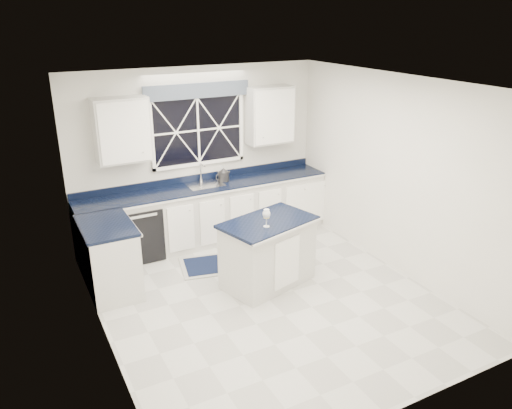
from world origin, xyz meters
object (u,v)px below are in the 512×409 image
faucet (201,172)px  kettle (223,175)px  wine_glass (266,215)px  soap_bottle (222,172)px  dishwasher (139,230)px  island (268,252)px

faucet → kettle: (0.33, -0.10, -0.06)m
wine_glass → soap_bottle: bearing=82.0°
wine_glass → soap_bottle: (0.28, 1.98, -0.03)m
faucet → wine_glass: bearing=-87.5°
dishwasher → wine_glass: (1.19, -1.76, 0.66)m
island → soap_bottle: 1.92m
dishwasher → faucet: (1.10, 0.19, 0.69)m
faucet → soap_bottle: 0.37m
island → soap_bottle: (0.16, 1.82, 0.58)m
kettle → faucet: bearing=147.1°
faucet → kettle: faucet is taller
kettle → dishwasher: bearing=168.3°
faucet → wine_glass: faucet is taller
dishwasher → faucet: 1.31m
kettle → soap_bottle: 0.13m
wine_glass → dishwasher: bearing=124.0°
dishwasher → faucet: faucet is taller
dishwasher → kettle: kettle is taller
island → wine_glass: wine_glass is taller
dishwasher → soap_bottle: bearing=8.6°
dishwasher → soap_bottle: soap_bottle is taller
faucet → soap_bottle: bearing=4.0°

